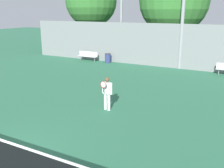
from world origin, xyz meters
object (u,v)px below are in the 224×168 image
(tree_green_tall, at_px, (91,1))
(tree_green_broad, at_px, (174,0))
(trash_bin, at_px, (108,58))
(bench_courtside_near, at_px, (88,55))
(tennis_player, at_px, (107,92))

(tree_green_tall, bearing_deg, tree_green_broad, -3.23)
(trash_bin, relative_size, tree_green_broad, 0.10)
(bench_courtside_near, xyz_separation_m, tree_green_broad, (6.46, 4.32, 4.84))
(tennis_player, relative_size, tree_green_broad, 0.18)
(tree_green_broad, bearing_deg, bench_courtside_near, -146.25)
(tree_green_tall, xyz_separation_m, tree_green_broad, (9.10, -0.51, -0.08))
(tennis_player, xyz_separation_m, tree_green_broad, (-1.14, 14.21, 4.49))
(tree_green_tall, bearing_deg, tennis_player, -55.18)
(trash_bin, xyz_separation_m, tree_green_tall, (-4.65, 4.68, 5.05))
(tennis_player, distance_m, bench_courtside_near, 12.48)
(bench_courtside_near, bearing_deg, trash_bin, 4.22)
(tennis_player, xyz_separation_m, bench_courtside_near, (-7.60, 9.89, -0.35))
(bench_courtside_near, xyz_separation_m, tree_green_tall, (-2.64, 4.83, 4.92))
(tennis_player, distance_m, trash_bin, 11.50)
(bench_courtside_near, relative_size, trash_bin, 2.41)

